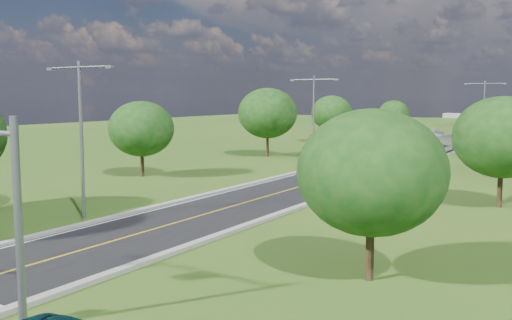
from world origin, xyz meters
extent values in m
plane|color=#285517|center=(0.00, 60.00, 0.00)|extent=(260.00, 260.00, 0.00)
cube|color=black|center=(0.00, 66.00, 0.03)|extent=(8.00, 150.00, 0.06)
cube|color=gray|center=(-4.25, 66.00, 0.11)|extent=(0.50, 150.00, 0.22)
cube|color=gray|center=(4.25, 66.00, 0.11)|extent=(0.50, 150.00, 0.22)
cylinder|color=slate|center=(5.80, -1.00, 3.60)|extent=(0.28, 0.28, 7.20)
cylinder|color=slate|center=(5.20, 38.00, 1.20)|extent=(0.08, 0.08, 2.40)
cube|color=white|center=(5.20, 37.97, 2.00)|extent=(0.55, 0.04, 0.70)
cube|color=gray|center=(-10.00, 140.00, 1.00)|extent=(1.20, 3.00, 2.00)
cube|color=gray|center=(0.00, 140.00, 2.60)|extent=(30.00, 3.00, 1.20)
cylinder|color=slate|center=(-6.00, 12.00, 5.00)|extent=(0.22, 0.22, 10.00)
cylinder|color=slate|center=(-7.40, 12.00, 9.60)|extent=(2.80, 0.12, 0.12)
cylinder|color=slate|center=(-4.60, 12.00, 9.60)|extent=(2.80, 0.12, 0.12)
cube|color=slate|center=(-8.70, 12.00, 9.55)|extent=(0.50, 0.25, 0.18)
cube|color=slate|center=(-3.30, 12.00, 9.55)|extent=(0.50, 0.25, 0.18)
cylinder|color=slate|center=(-6.00, 45.00, 5.00)|extent=(0.22, 0.22, 10.00)
cylinder|color=slate|center=(-7.40, 45.00, 9.60)|extent=(2.80, 0.12, 0.12)
cylinder|color=slate|center=(-4.60, 45.00, 9.60)|extent=(2.80, 0.12, 0.12)
cube|color=slate|center=(-8.70, 45.00, 9.55)|extent=(0.50, 0.25, 0.18)
cube|color=slate|center=(-3.30, 45.00, 9.55)|extent=(0.50, 0.25, 0.18)
cylinder|color=slate|center=(6.00, 78.00, 5.00)|extent=(0.22, 0.22, 10.00)
cylinder|color=slate|center=(4.60, 78.00, 9.60)|extent=(2.80, 0.12, 0.12)
cylinder|color=slate|center=(7.40, 78.00, 9.60)|extent=(2.80, 0.12, 0.12)
cube|color=slate|center=(3.30, 78.00, 9.55)|extent=(0.50, 0.25, 0.18)
cube|color=slate|center=(8.70, 78.00, 9.55)|extent=(0.50, 0.25, 0.18)
cylinder|color=black|center=(-16.00, 28.00, 1.35)|extent=(0.36, 0.36, 2.70)
ellipsoid|color=#0F3911|center=(-16.00, 28.00, 4.65)|extent=(6.30, 6.30, 5.36)
cylinder|color=black|center=(-15.00, 50.00, 1.62)|extent=(0.36, 0.36, 3.24)
ellipsoid|color=#0F3911|center=(-15.00, 50.00, 5.58)|extent=(7.56, 7.56, 6.43)
cylinder|color=black|center=(-17.00, 74.00, 1.44)|extent=(0.36, 0.36, 2.88)
ellipsoid|color=#0F3911|center=(-17.00, 74.00, 4.96)|extent=(6.72, 6.72, 5.71)
cylinder|color=black|center=(-14.50, 98.00, 1.26)|extent=(0.36, 0.36, 2.52)
ellipsoid|color=#0F3911|center=(-14.50, 98.00, 4.34)|extent=(5.88, 5.88, 5.00)
cylinder|color=black|center=(14.00, 10.00, 1.35)|extent=(0.36, 0.36, 2.70)
ellipsoid|color=#0F3911|center=(14.00, 10.00, 4.65)|extent=(6.30, 6.30, 5.36)
cylinder|color=black|center=(16.00, 30.00, 1.44)|extent=(0.36, 0.36, 2.88)
ellipsoid|color=#0F3911|center=(16.00, 30.00, 4.96)|extent=(6.72, 6.72, 5.71)
imported|color=silver|center=(2.05, 64.10, 1.39)|extent=(3.52, 9.73, 2.65)
imported|color=silver|center=(-0.82, 71.38, 1.41)|extent=(2.91, 9.80, 2.69)
camera|label=1|loc=(22.43, -12.61, 7.86)|focal=40.00mm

